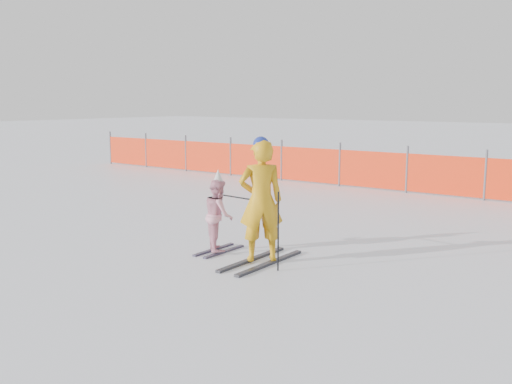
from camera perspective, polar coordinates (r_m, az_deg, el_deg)
ground at (r=8.80m, az=-1.95°, el=-6.86°), size 120.00×120.00×0.00m
adult at (r=8.48m, az=0.49°, el=-0.87°), size 0.78×1.62×1.91m
child at (r=9.19m, az=-3.77°, el=-2.23°), size 0.71×0.96×1.35m
ski_poles at (r=8.38m, az=0.69°, el=-2.66°), size 1.26×0.32×1.16m
safety_fence at (r=17.70m, az=1.48°, el=3.06°), size 15.33×0.06×1.25m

